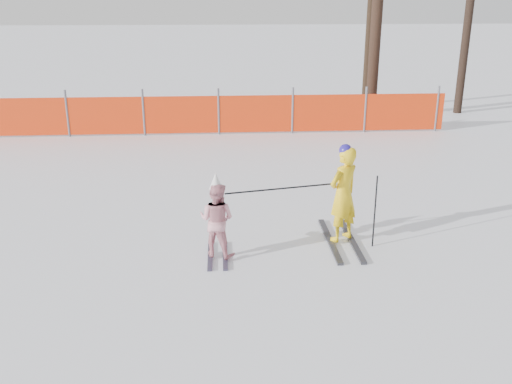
# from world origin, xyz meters

# --- Properties ---
(ground) EXTENTS (120.00, 120.00, 0.00)m
(ground) POSITION_xyz_m (0.00, 0.00, 0.00)
(ground) COLOR white
(ground) RESTS_ON ground
(adult) EXTENTS (0.65, 1.64, 1.57)m
(adult) POSITION_xyz_m (1.35, 0.92, 0.77)
(adult) COLOR black
(adult) RESTS_ON ground
(child) EXTENTS (0.66, 0.95, 1.30)m
(child) POSITION_xyz_m (-0.57, 0.51, 0.59)
(child) COLOR black
(child) RESTS_ON ground
(ski_poles) EXTENTS (2.26, 0.38, 1.13)m
(ski_poles) POSITION_xyz_m (0.96, 0.72, 0.81)
(ski_poles) COLOR black
(ski_poles) RESTS_ON ground
(safety_fence) EXTENTS (16.21, 0.06, 1.25)m
(safety_fence) POSITION_xyz_m (-2.44, 8.07, 0.56)
(safety_fence) COLOR #595960
(safety_fence) RESTS_ON ground
(tree_trunks) EXTENTS (3.29, 1.59, 6.86)m
(tree_trunks) POSITION_xyz_m (4.83, 10.40, 2.93)
(tree_trunks) COLOR black
(tree_trunks) RESTS_ON ground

